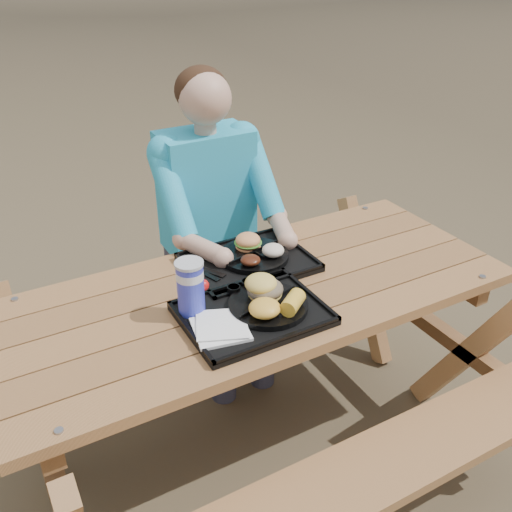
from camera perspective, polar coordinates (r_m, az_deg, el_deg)
ground at (r=2.49m, az=0.00°, el=-17.91°), size 60.00×60.00×0.00m
picnic_table at (r=2.22m, az=0.00°, el=-11.38°), size 1.80×1.49×0.75m
tray_near at (r=1.85m, az=-0.35°, el=-5.86°), size 0.45×0.35×0.02m
tray_far at (r=2.12m, az=-0.76°, el=-0.73°), size 0.45×0.35×0.02m
plate_near at (r=1.86m, az=1.22°, el=-4.95°), size 0.26×0.26×0.02m
plate_far at (r=2.13m, az=-0.19°, el=0.05°), size 0.26×0.26×0.02m
napkin_stack at (r=1.76m, az=-3.58°, el=-7.22°), size 0.19×0.19×0.02m
soda_cup at (r=1.81m, az=-6.56°, el=-3.28°), size 0.09×0.09×0.17m
condiment_bbq at (r=1.93m, az=-2.24°, el=-3.40°), size 0.05×0.05×0.03m
condiment_mustard at (r=1.95m, az=-0.76°, el=-2.85°), size 0.05×0.05×0.03m
sandwich at (r=1.86m, az=0.93°, el=-2.46°), size 0.11×0.11×0.12m
mac_cheese at (r=1.78m, az=0.87°, el=-5.24°), size 0.10×0.10×0.05m
corn_cob at (r=1.81m, az=3.69°, el=-4.66°), size 0.13×0.13×0.05m
cutlery_far at (r=2.06m, az=-4.78°, el=-1.50°), size 0.09×0.13×0.01m
burger at (r=2.15m, az=-0.81°, el=1.89°), size 0.10×0.10×0.09m
baked_beans at (r=2.05m, az=-0.56°, el=-0.42°), size 0.07×0.07×0.03m
potato_salad at (r=2.10m, az=1.72°, el=0.57°), size 0.08×0.08×0.05m
diner at (r=2.55m, az=-4.59°, el=1.65°), size 0.48×0.84×1.28m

